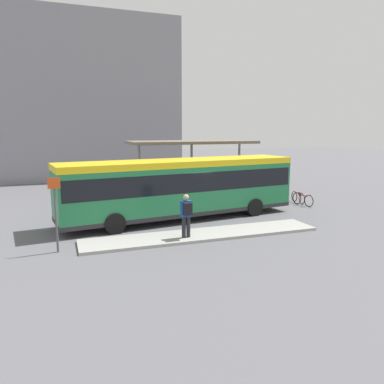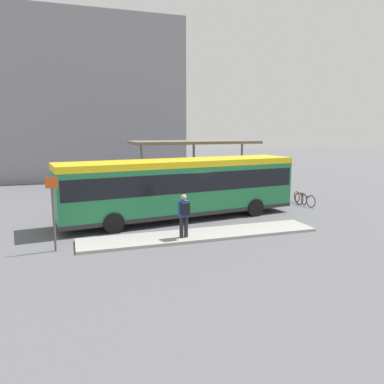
{
  "view_description": "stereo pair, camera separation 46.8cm",
  "coord_description": "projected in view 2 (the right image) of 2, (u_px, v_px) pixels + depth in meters",
  "views": [
    {
      "loc": [
        -5.73,
        -17.7,
        4.54
      ],
      "look_at": [
        0.6,
        0.0,
        1.36
      ],
      "focal_mm": 35.0,
      "sensor_mm": 36.0,
      "label": 1
    },
    {
      "loc": [
        -5.29,
        -17.86,
        4.54
      ],
      "look_at": [
        0.6,
        0.0,
        1.36
      ],
      "focal_mm": 35.0,
      "sensor_mm": 36.0,
      "label": 2
    }
  ],
  "objects": [
    {
      "name": "pedestrian_waiting",
      "position": [
        184.0,
        213.0,
        15.24
      ],
      "size": [
        0.44,
        0.45,
        1.8
      ],
      "rotation": [
        0.0,
        0.0,
        1.57
      ],
      "color": "#232328",
      "rests_on": "curb_island"
    },
    {
      "name": "city_bus",
      "position": [
        181.0,
        184.0,
        18.82
      ],
      "size": [
        12.33,
        4.01,
        3.02
      ],
      "rotation": [
        0.0,
        0.0,
        0.13
      ],
      "color": "#237A47",
      "rests_on": "ground_plane"
    },
    {
      "name": "bicycle_red",
      "position": [
        305.0,
        200.0,
        22.27
      ],
      "size": [
        0.48,
        1.69,
        0.73
      ],
      "rotation": [
        0.0,
        0.0,
        -1.42
      ],
      "color": "black",
      "rests_on": "ground_plane"
    },
    {
      "name": "bicycle_orange",
      "position": [
        300.0,
        198.0,
        23.04
      ],
      "size": [
        0.48,
        1.58,
        0.68
      ],
      "rotation": [
        0.0,
        0.0,
        1.47
      ],
      "color": "black",
      "rests_on": "ground_plane"
    },
    {
      "name": "curb_island",
      "position": [
        201.0,
        235.0,
        16.03
      ],
      "size": [
        10.32,
        1.8,
        0.12
      ],
      "color": "#9E9E99",
      "rests_on": "ground_plane"
    },
    {
      "name": "station_shelter",
      "position": [
        194.0,
        144.0,
        24.44
      ],
      "size": [
        8.21,
        3.46,
        3.77
      ],
      "color": "#706656",
      "rests_on": "ground_plane"
    },
    {
      "name": "station_building",
      "position": [
        75.0,
        102.0,
        37.96
      ],
      "size": [
        19.4,
        14.08,
        14.45
      ],
      "color": "gray",
      "rests_on": "ground_plane"
    },
    {
      "name": "ground_plane",
      "position": [
        181.0,
        219.0,
        19.11
      ],
      "size": [
        120.0,
        120.0,
        0.0
      ],
      "primitive_type": "plane",
      "color": "#5B5B60"
    },
    {
      "name": "platform_sign",
      "position": [
        53.0,
        211.0,
        13.82
      ],
      "size": [
        0.44,
        0.08,
        2.8
      ],
      "color": "#4C4C51",
      "rests_on": "ground_plane"
    }
  ]
}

